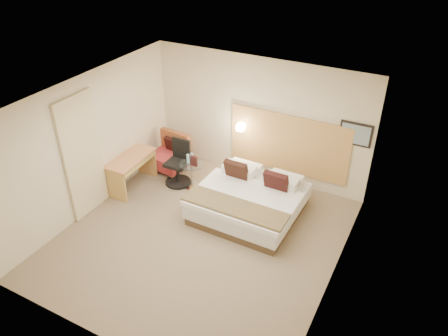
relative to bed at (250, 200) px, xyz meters
The scene contains 20 objects.
floor 1.24m from the bed, 113.38° to the right, with size 4.80×5.00×0.02m, color #776650.
ceiling 2.68m from the bed, 113.38° to the right, with size 4.80×5.00×0.02m, color white.
wall_back 1.82m from the bed, 108.58° to the left, with size 4.80×0.02×2.70m, color beige.
wall_front 3.78m from the bed, 97.49° to the right, with size 4.80×0.02×2.70m, color beige.
wall_left 3.26m from the bed, 159.17° to the right, with size 0.02×5.00×2.70m, color beige.
wall_right 2.46m from the bed, 29.56° to the right, with size 0.02×5.00×2.70m, color beige.
headboard_panel 1.53m from the bed, 80.67° to the left, with size 2.60×0.04×1.30m, color tan.
art_frame 2.39m from the bed, 41.81° to the left, with size 0.62×0.03×0.47m, color black.
art_canvas 2.38m from the bed, 41.40° to the left, with size 0.54×0.01×0.39m, color #768EA3.
lamp_arm 1.77m from the bed, 121.95° to the left, with size 0.02×0.02×0.12m, color white.
lamp_shade 1.73m from the bed, 123.16° to the left, with size 0.15×0.15×0.15m, color #FEECC6.
curtain 3.27m from the bed, 154.57° to the right, with size 0.06×0.90×2.42m, color beige.
bottle_a 1.62m from the bed, behind, with size 0.06×0.06×0.21m, color #9CD5F1.
bottle_b 1.60m from the bed, 166.84° to the left, with size 0.06×0.06×0.21m, color #8BA3D7.
menu_folder 1.46m from the bed, behind, with size 0.13×0.05×0.23m, color #331414.
bed is the anchor object (origin of this frame).
lounge_chair 2.43m from the bed, 163.11° to the left, with size 0.86×0.77×0.84m.
side_table 1.50m from the bed, 169.79° to the left, with size 0.52×0.52×0.57m.
desk 2.62m from the bed, behind, with size 0.57×1.19×0.73m.
desk_chair 1.85m from the bed, behind, with size 0.57×0.57×0.99m.
Camera 1 is at (3.24, -5.24, 5.32)m, focal length 35.00 mm.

